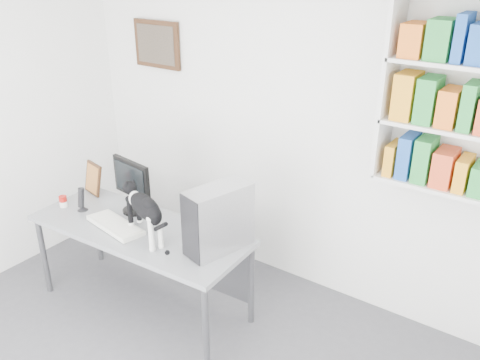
# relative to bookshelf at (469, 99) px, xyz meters

# --- Properties ---
(room) EXTENTS (4.01, 4.01, 2.70)m
(room) POSITION_rel_bookshelf_xyz_m (-1.40, -1.85, -0.50)
(room) COLOR #4F4E53
(room) RESTS_ON ground
(bookshelf) EXTENTS (1.03, 0.28, 1.24)m
(bookshelf) POSITION_rel_bookshelf_xyz_m (0.00, 0.00, 0.00)
(bookshelf) COLOR silver
(bookshelf) RESTS_ON room
(wall_art) EXTENTS (0.52, 0.04, 0.42)m
(wall_art) POSITION_rel_bookshelf_xyz_m (-2.70, 0.12, 0.05)
(wall_art) COLOR #422615
(wall_art) RESTS_ON room
(desk) EXTENTS (1.79, 0.77, 0.73)m
(desk) POSITION_rel_bookshelf_xyz_m (-1.99, -0.93, -1.48)
(desk) COLOR gray
(desk) RESTS_ON room
(monitor) EXTENTS (0.45, 0.26, 0.45)m
(monitor) POSITION_rel_bookshelf_xyz_m (-2.21, -0.76, -0.89)
(monitor) COLOR black
(monitor) RESTS_ON desk
(keyboard) EXTENTS (0.54, 0.28, 0.04)m
(keyboard) POSITION_rel_bookshelf_xyz_m (-2.14, -1.04, -1.10)
(keyboard) COLOR silver
(keyboard) RESTS_ON desk
(pc_tower) EXTENTS (0.33, 0.52, 0.48)m
(pc_tower) POSITION_rel_bookshelf_xyz_m (-1.31, -0.82, -0.88)
(pc_tower) COLOR #AEAEB3
(pc_tower) RESTS_ON desk
(speaker) EXTENTS (0.10, 0.10, 0.20)m
(speaker) POSITION_rel_bookshelf_xyz_m (-2.57, -0.99, -1.01)
(speaker) COLOR black
(speaker) RESTS_ON desk
(leaning_print) EXTENTS (0.24, 0.14, 0.28)m
(leaning_print) POSITION_rel_bookshelf_xyz_m (-2.75, -0.72, -0.97)
(leaning_print) COLOR #422615
(leaning_print) RESTS_ON desk
(soup_can) EXTENTS (0.08, 0.08, 0.09)m
(soup_can) POSITION_rel_bookshelf_xyz_m (-2.75, -1.04, -1.07)
(soup_can) COLOR #AB140E
(soup_can) RESTS_ON desk
(cat) EXTENTS (0.62, 0.36, 0.37)m
(cat) POSITION_rel_bookshelf_xyz_m (-1.82, -1.02, -0.93)
(cat) COLOR black
(cat) RESTS_ON desk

